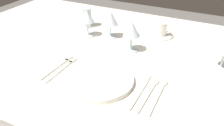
{
  "coord_description": "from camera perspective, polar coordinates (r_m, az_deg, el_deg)",
  "views": [
    {
      "loc": [
        0.43,
        -0.91,
        1.27
      ],
      "look_at": [
        0.03,
        -0.13,
        0.76
      ],
      "focal_mm": 40.51,
      "sensor_mm": 36.0,
      "label": 1
    }
  ],
  "objects": [
    {
      "name": "wine_glass_right",
      "position": [
        1.27,
        -5.64,
        10.16
      ],
      "size": [
        0.07,
        0.07,
        0.14
      ],
      "color": "silver",
      "rests_on": "dining_table"
    },
    {
      "name": "coffee_cup_left",
      "position": [
        1.3,
        10.65,
        7.72
      ],
      "size": [
        0.1,
        0.08,
        0.07
      ],
      "color": "white",
      "rests_on": "saucer_left"
    },
    {
      "name": "wine_glass_left",
      "position": [
        1.25,
        -0.34,
        9.89
      ],
      "size": [
        0.07,
        0.07,
        0.14
      ],
      "color": "silver",
      "rests_on": "dining_table"
    },
    {
      "name": "dinner_plate",
      "position": [
        0.93,
        -3.36,
        -3.91
      ],
      "size": [
        0.27,
        0.27,
        0.02
      ],
      "primitive_type": "cylinder",
      "color": "white",
      "rests_on": "dining_table"
    },
    {
      "name": "fork_outer",
      "position": [
        1.03,
        -11.08,
        -1.2
      ],
      "size": [
        0.02,
        0.21,
        0.0
      ],
      "color": "beige",
      "rests_on": "dining_table"
    },
    {
      "name": "fork_inner",
      "position": [
        1.05,
        -12.03,
        -0.65
      ],
      "size": [
        0.02,
        0.21,
        0.0
      ],
      "color": "beige",
      "rests_on": "dining_table"
    },
    {
      "name": "wine_glass_centre",
      "position": [
        1.11,
        4.45,
        7.41
      ],
      "size": [
        0.08,
        0.08,
        0.14
      ],
      "color": "silver",
      "rests_on": "dining_table"
    },
    {
      "name": "dinner_knife",
      "position": [
        0.88,
        6.12,
        -6.52
      ],
      "size": [
        0.02,
        0.22,
        0.0
      ],
      "color": "beige",
      "rests_on": "dining_table"
    },
    {
      "name": "drink_tumbler",
      "position": [
        1.4,
        -5.9,
        9.94
      ],
      "size": [
        0.06,
        0.06,
        0.11
      ],
      "color": "silver",
      "rests_on": "dining_table"
    },
    {
      "name": "spoon_soup",
      "position": [
        0.89,
        8.59,
        -6.14
      ],
      "size": [
        0.03,
        0.21,
        0.01
      ],
      "color": "beige",
      "rests_on": "dining_table"
    },
    {
      "name": "dining_table",
      "position": [
        1.17,
        1.33,
        -1.11
      ],
      "size": [
        1.8,
        1.11,
        0.74
      ],
      "color": "silver",
      "rests_on": "ground"
    },
    {
      "name": "spoon_dessert",
      "position": [
        0.89,
        10.65,
        -6.43
      ],
      "size": [
        0.03,
        0.22,
        0.01
      ],
      "color": "beige",
      "rests_on": "dining_table"
    },
    {
      "name": "saucer_left",
      "position": [
        1.31,
        10.42,
        6.18
      ],
      "size": [
        0.14,
        0.14,
        0.01
      ],
      "primitive_type": "cylinder",
      "color": "white",
      "rests_on": "dining_table"
    }
  ]
}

